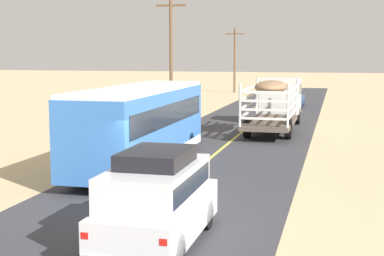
% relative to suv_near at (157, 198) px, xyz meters
% --- Properties ---
extents(ground_plane, '(240.00, 240.00, 0.00)m').
position_rel_suv_near_xyz_m(ground_plane, '(-1.22, 3.28, -1.15)').
color(ground_plane, '#CCB284').
extents(road_surface, '(8.00, 120.00, 0.02)m').
position_rel_suv_near_xyz_m(road_surface, '(-1.22, 3.28, -1.14)').
color(road_surface, '#38383D').
rests_on(road_surface, ground).
extents(road_centre_line, '(0.16, 117.60, 0.00)m').
position_rel_suv_near_xyz_m(road_centre_line, '(-1.22, 3.28, -1.13)').
color(road_centre_line, '#D8CC4C').
rests_on(road_centre_line, road_surface).
extents(suv_near, '(1.90, 4.62, 2.29)m').
position_rel_suv_near_xyz_m(suv_near, '(0.00, 0.00, 0.00)').
color(suv_near, silver).
rests_on(suv_near, road_surface).
extents(livestock_truck, '(2.53, 9.70, 3.02)m').
position_rel_suv_near_xyz_m(livestock_truck, '(0.48, 22.28, 0.64)').
color(livestock_truck, silver).
rests_on(livestock_truck, road_surface).
extents(bus, '(2.54, 10.00, 3.21)m').
position_rel_suv_near_xyz_m(bus, '(-3.44, 8.65, 0.60)').
color(bus, '#3872C6').
rests_on(bus, road_surface).
extents(car_far, '(1.80, 4.40, 1.46)m').
position_rel_suv_near_xyz_m(car_far, '(0.33, 36.71, -0.46)').
color(car_far, '#264C8C').
rests_on(car_far, road_surface).
extents(power_pole_mid, '(2.20, 0.24, 8.42)m').
position_rel_suv_near_xyz_m(power_pole_mid, '(-7.49, 26.82, 3.36)').
color(power_pole_mid, brown).
rests_on(power_pole_mid, ground).
extents(power_pole_far, '(2.20, 0.24, 7.27)m').
position_rel_suv_near_xyz_m(power_pole_far, '(-7.49, 52.71, 2.77)').
color(power_pole_far, brown).
rests_on(power_pole_far, ground).
extents(boulder_mid_field, '(1.59, 1.52, 1.22)m').
position_rel_suv_near_xyz_m(boulder_mid_field, '(-8.36, 21.93, -0.54)').
color(boulder_mid_field, '#84705B').
rests_on(boulder_mid_field, ground).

